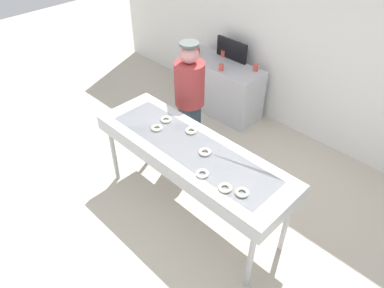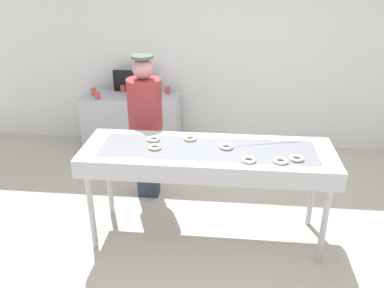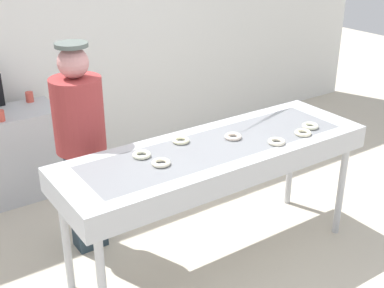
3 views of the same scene
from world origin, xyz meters
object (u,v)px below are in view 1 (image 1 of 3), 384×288
sugar_donut_4 (157,128)px  menu_display (232,50)px  paper_cup_1 (196,55)px  sugar_donut_1 (242,193)px  worker_baker (190,95)px  prep_counter (221,87)px  paper_cup_4 (223,53)px  paper_cup_3 (198,50)px  paper_cup_2 (221,67)px  paper_cup_0 (256,68)px  fryer_conveyor (191,153)px  sugar_donut_0 (205,152)px  sugar_donut_2 (202,174)px  sugar_donut_6 (225,188)px  sugar_donut_3 (191,131)px  sugar_donut_5 (166,120)px

sugar_donut_4 → menu_display: 2.26m
paper_cup_1 → sugar_donut_1: bearing=-37.8°
sugar_donut_1 → paper_cup_1: bearing=142.2°
worker_baker → prep_counter: 1.38m
sugar_donut_4 → menu_display: bearing=108.5°
paper_cup_4 → menu_display: menu_display is taller
worker_baker → paper_cup_3: (-0.99, 1.17, -0.09)m
paper_cup_2 → paper_cup_0: bearing=43.7°
fryer_conveyor → sugar_donut_0: size_ratio=18.72×
paper_cup_1 → sugar_donut_2: bearing=-44.3°
fryer_conveyor → menu_display: size_ratio=4.14×
sugar_donut_6 → paper_cup_4: size_ratio=1.29×
paper_cup_1 → paper_cup_4: (0.26, 0.36, 0.00)m
fryer_conveyor → paper_cup_2: size_ratio=24.17×
fryer_conveyor → paper_cup_1: (-1.62, 1.73, 0.00)m
sugar_donut_3 → sugar_donut_5: same height
sugar_donut_2 → prep_counter: size_ratio=0.09×
paper_cup_0 → paper_cup_3: same height
worker_baker → menu_display: bearing=-66.9°
sugar_donut_1 → paper_cup_3: size_ratio=1.29×
prep_counter → paper_cup_3: paper_cup_3 is taller
fryer_conveyor → prep_counter: size_ratio=1.73×
sugar_donut_2 → paper_cup_2: size_ratio=1.29×
prep_counter → menu_display: 0.62m
paper_cup_3 → paper_cup_4: same height
sugar_donut_3 → paper_cup_0: size_ratio=1.29×
sugar_donut_5 → fryer_conveyor: bearing=-14.4°
sugar_donut_1 → worker_baker: worker_baker is taller
paper_cup_3 → fryer_conveyor: bearing=-47.5°
fryer_conveyor → menu_display: bearing=119.9°
fryer_conveyor → sugar_donut_6: size_ratio=18.72×
fryer_conveyor → prep_counter: fryer_conveyor is taller
sugar_donut_0 → sugar_donut_1: (0.62, -0.18, 0.00)m
paper_cup_0 → paper_cup_1: 0.98m
sugar_donut_0 → prep_counter: (-1.38, 1.86, -0.57)m
sugar_donut_6 → sugar_donut_3: bearing=154.4°
prep_counter → sugar_donut_1: bearing=-45.5°
sugar_donut_1 → paper_cup_1: size_ratio=1.29×
sugar_donut_1 → sugar_donut_6: (-0.14, -0.06, 0.00)m
sugar_donut_3 → worker_baker: worker_baker is taller
fryer_conveyor → menu_display: menu_display is taller
sugar_donut_0 → paper_cup_3: 2.66m
paper_cup_1 → paper_cup_4: same height
sugar_donut_3 → sugar_donut_6: size_ratio=1.00×
sugar_donut_2 → paper_cup_4: bearing=126.9°
sugar_donut_2 → sugar_donut_5: bearing=158.6°
sugar_donut_2 → sugar_donut_1: bearing=10.0°
sugar_donut_3 → prep_counter: (-1.02, 1.70, -0.57)m
worker_baker → paper_cup_1: 1.35m
sugar_donut_2 → prep_counter: 2.70m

